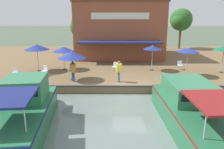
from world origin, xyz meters
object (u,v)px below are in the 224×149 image
object	(u,v)px
patio_umbrella_mid_patio_right	(153,48)
tree_upstream_bank	(181,20)
cafe_chair_under_first_umbrella	(180,65)
tree_downstream_bank	(83,25)
waterfront_restaurant	(119,29)
person_at_quay_edge	(119,69)
patio_umbrella_by_entrance	(224,48)
cafe_chair_back_row_seat	(15,72)
patio_umbrella_back_row	(64,49)
motorboat_outer_channel	(25,109)
cafe_chair_far_corner_seat	(45,70)
cafe_chair_facing_river	(115,66)
person_near_entrance	(73,69)
patio_umbrella_mid_patio_left	(72,55)
patio_umbrella_near_quay_edge	(188,50)
motorboat_mid_row	(191,108)
mooring_post	(14,79)
patio_umbrella_far_corner	(37,47)

from	to	relation	value
patio_umbrella_mid_patio_right	tree_upstream_bank	xyz separation A→B (m)	(-14.38, 6.74, 2.16)
cafe_chair_under_first_umbrella	tree_downstream_bank	size ratio (longest dim) A/B	0.15
waterfront_restaurant	person_at_quay_edge	xyz separation A→B (m)	(12.05, -0.31, -2.32)
patio_umbrella_by_entrance	cafe_chair_back_row_seat	distance (m)	18.40
patio_umbrella_back_row	patio_umbrella_by_entrance	distance (m)	14.71
motorboat_outer_channel	cafe_chair_back_row_seat	bearing A→B (deg)	-153.01
patio_umbrella_back_row	cafe_chair_back_row_seat	size ratio (longest dim) A/B	2.65
cafe_chair_under_first_umbrella	cafe_chair_far_corner_seat	distance (m)	12.62
motorboat_outer_channel	cafe_chair_facing_river	bearing A→B (deg)	153.12
patio_umbrella_mid_patio_right	cafe_chair_far_corner_seat	bearing A→B (deg)	-78.42
cafe_chair_facing_river	motorboat_outer_channel	xyz separation A→B (m)	(9.46, -4.79, -0.12)
cafe_chair_far_corner_seat	person_near_entrance	size ratio (longest dim) A/B	0.52
patio_umbrella_mid_patio_left	cafe_chair_under_first_umbrella	distance (m)	10.50
patio_umbrella_back_row	patio_umbrella_near_quay_edge	size ratio (longest dim) A/B	0.91
cafe_chair_under_first_umbrella	cafe_chair_back_row_seat	world-z (taller)	same
cafe_chair_back_row_seat	motorboat_mid_row	bearing A→B (deg)	60.65
tree_upstream_bank	cafe_chair_back_row_seat	bearing A→B (deg)	-47.90
cafe_chair_facing_river	person_at_quay_edge	distance (m)	3.54
cafe_chair_far_corner_seat	tree_upstream_bank	bearing A→B (deg)	134.98
person_at_quay_edge	mooring_post	xyz separation A→B (m)	(1.03, -7.79, -0.58)
mooring_post	tree_downstream_bank	world-z (taller)	tree_downstream_bank
patio_umbrella_far_corner	person_near_entrance	xyz separation A→B (m)	(3.44, 3.89, -1.23)
patio_umbrella_mid_patio_right	cafe_chair_back_row_seat	distance (m)	12.36
patio_umbrella_mid_patio_right	tree_upstream_bank	distance (m)	16.03
waterfront_restaurant	motorboat_mid_row	distance (m)	18.35
waterfront_restaurant	cafe_chair_back_row_seat	size ratio (longest dim) A/B	12.56
waterfront_restaurant	motorboat_outer_channel	distance (m)	19.05
patio_umbrella_far_corner	cafe_chair_far_corner_seat	size ratio (longest dim) A/B	2.98
waterfront_restaurant	cafe_chair_far_corner_seat	size ratio (longest dim) A/B	12.56
mooring_post	waterfront_restaurant	bearing A→B (deg)	148.25
person_at_quay_edge	cafe_chair_under_first_umbrella	bearing A→B (deg)	124.37
mooring_post	tree_upstream_bank	distance (m)	26.45
person_near_entrance	mooring_post	size ratio (longest dim) A/B	1.69
cafe_chair_back_row_seat	motorboat_mid_row	xyz separation A→B (m)	(6.99, 12.43, -0.18)
motorboat_outer_channel	tree_upstream_bank	distance (m)	28.74
cafe_chair_back_row_seat	mooring_post	size ratio (longest dim) A/B	0.88
patio_umbrella_mid_patio_right	patio_umbrella_far_corner	distance (m)	10.74
patio_umbrella_near_quay_edge	person_near_entrance	size ratio (longest dim) A/B	1.51
person_near_entrance	tree_upstream_bank	bearing A→B (deg)	143.11
patio_umbrella_mid_patio_right	person_at_quay_edge	xyz separation A→B (m)	(3.81, -3.24, -1.11)
patio_umbrella_mid_patio_left	motorboat_mid_row	bearing A→B (deg)	49.66
person_at_quay_edge	patio_umbrella_far_corner	bearing A→B (deg)	-115.25
patio_umbrella_by_entrance	person_near_entrance	size ratio (longest dim) A/B	1.53
waterfront_restaurant	motorboat_outer_channel	size ratio (longest dim) A/B	1.33
cafe_chair_facing_river	cafe_chair_far_corner_seat	bearing A→B (deg)	-74.99
motorboat_outer_channel	patio_umbrella_far_corner	bearing A→B (deg)	-165.57
motorboat_mid_row	tree_downstream_bank	world-z (taller)	tree_downstream_bank
cafe_chair_far_corner_seat	motorboat_outer_channel	distance (m)	7.93
patio_umbrella_mid_patio_right	person_at_quay_edge	distance (m)	5.12
waterfront_restaurant	patio_umbrella_far_corner	world-z (taller)	waterfront_restaurant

